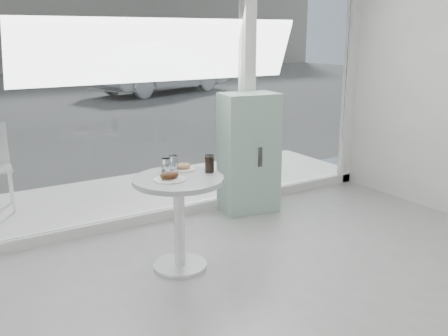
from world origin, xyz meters
TOP-DOWN VIEW (x-y plane):
  - storefront at (0.07, 3.00)m, footprint 5.00×0.14m
  - main_table at (-0.50, 1.90)m, footprint 0.72×0.72m
  - patio_deck at (0.00, 3.80)m, footprint 5.60×1.60m
  - mint_cabinet at (0.76, 2.75)m, footprint 0.64×0.48m
  - car_silver at (4.65, 13.23)m, footprint 4.97×3.00m
  - plate_fritter at (-0.59, 1.87)m, footprint 0.24×0.24m
  - plate_donut at (-0.36, 2.08)m, footprint 0.20×0.20m
  - water_tumbler_a at (-0.52, 2.08)m, footprint 0.07×0.07m
  - water_tumbler_b at (-0.44, 2.12)m, footprint 0.08×0.08m
  - cola_glass at (-0.21, 1.90)m, footprint 0.08×0.08m

SIDE VIEW (x-z plane):
  - patio_deck at x=0.00m, z-range 0.00..0.05m
  - main_table at x=-0.50m, z-range 0.17..0.94m
  - mint_cabinet at x=0.76m, z-range 0.00..1.27m
  - car_silver at x=4.65m, z-range 0.00..1.55m
  - plate_donut at x=-0.36m, z-range 0.76..0.82m
  - plate_fritter at x=-0.59m, z-range 0.76..0.83m
  - water_tumbler_a at x=-0.52m, z-range 0.76..0.88m
  - water_tumbler_b at x=-0.44m, z-range 0.76..0.89m
  - cola_glass at x=-0.21m, z-range 0.77..0.91m
  - storefront at x=0.07m, z-range 0.21..3.21m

